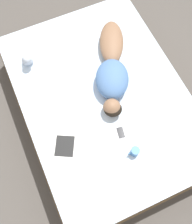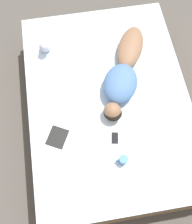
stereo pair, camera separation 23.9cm
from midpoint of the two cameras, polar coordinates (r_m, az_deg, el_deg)
The scene contains 7 objects.
ground_plane at distance 3.11m, azimuth 4.51°, elevation -1.15°, with size 12.00×12.00×0.00m, color #4C4742.
bed at distance 2.87m, azimuth 4.88°, elevation 0.64°, with size 1.67×2.30×0.52m.
person at distance 2.67m, azimuth 8.48°, elevation 7.98°, with size 0.67×1.12×0.20m.
open_magazine at distance 2.47m, azimuth -2.95°, elevation -6.78°, with size 0.60×0.50×0.01m.
coffee_mug at distance 2.41m, azimuth 8.77°, elevation -10.63°, with size 0.11×0.08×0.09m.
cell_phone at distance 2.49m, azimuth 6.88°, elevation -6.02°, with size 0.10×0.15×0.01m.
plush_toy at distance 2.86m, azimuth -8.73°, elevation 13.61°, with size 0.12×0.14×0.18m.
Camera 2 is at (0.30, 1.07, 2.90)m, focal length 42.00 mm.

